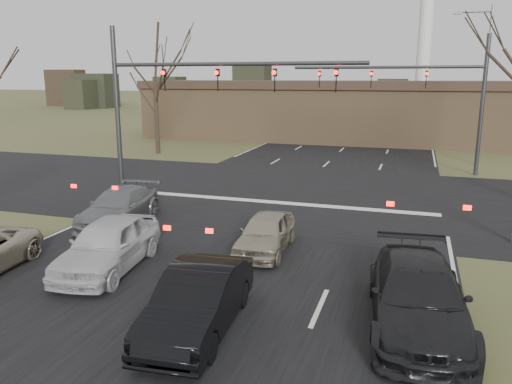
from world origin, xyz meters
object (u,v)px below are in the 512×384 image
at_px(streetlight_right_far, 483,78).
at_px(car_white_sedan, 108,244).
at_px(car_silver_ahead, 266,233).
at_px(building, 377,111).
at_px(car_grey_ahead, 119,207).
at_px(mast_arm_far, 431,88).
at_px(car_charcoal_sedan, 418,296).
at_px(car_black_hatch, 198,300).
at_px(mast_arm_near, 177,89).

distance_m(streetlight_right_far, car_white_sedan, 26.81).
bearing_deg(car_silver_ahead, streetlight_right_far, 65.41).
xyz_separation_m(building, car_grey_ahead, (-7.37, -30.06, -1.98)).
height_order(mast_arm_far, streetlight_right_far, streetlight_right_far).
distance_m(car_white_sedan, car_grey_ahead, 4.88).
xyz_separation_m(car_white_sedan, car_grey_ahead, (-2.37, 4.26, -0.10)).
relative_size(building, car_charcoal_sedan, 8.12).
distance_m(mast_arm_far, car_silver_ahead, 17.73).
bearing_deg(car_silver_ahead, car_black_hatch, -91.74).
height_order(building, streetlight_right_far, streetlight_right_far).
height_order(mast_arm_far, car_grey_ahead, mast_arm_far).
distance_m(car_white_sedan, car_silver_ahead, 4.98).
bearing_deg(car_black_hatch, car_grey_ahead, 128.47).
bearing_deg(car_silver_ahead, car_white_sedan, -146.14).
bearing_deg(building, mast_arm_near, -106.13).
distance_m(mast_arm_near, car_black_hatch, 14.14).
height_order(car_white_sedan, car_grey_ahead, car_white_sedan).
xyz_separation_m(car_white_sedan, car_black_hatch, (4.07, -2.56, -0.06)).
xyz_separation_m(mast_arm_near, streetlight_right_far, (14.55, 14.00, 0.51)).
height_order(streetlight_right_far, car_white_sedan, streetlight_right_far).
xyz_separation_m(car_grey_ahead, car_silver_ahead, (6.38, -1.32, -0.04)).
height_order(mast_arm_far, car_white_sedan, mast_arm_far).
height_order(mast_arm_near, car_grey_ahead, mast_arm_near).
height_order(mast_arm_far, car_silver_ahead, mast_arm_far).
height_order(mast_arm_near, car_charcoal_sedan, mast_arm_near).
height_order(car_black_hatch, car_grey_ahead, car_black_hatch).
distance_m(mast_arm_near, car_silver_ahead, 9.97).
xyz_separation_m(mast_arm_far, car_grey_ahead, (-11.55, -15.06, -4.33)).
height_order(mast_arm_near, mast_arm_far, same).
xyz_separation_m(mast_arm_near, car_black_hatch, (6.30, -11.88, -4.35)).
relative_size(car_black_hatch, car_silver_ahead, 1.17).
relative_size(mast_arm_near, streetlight_right_far, 1.21).
xyz_separation_m(building, mast_arm_far, (4.18, -15.00, 2.35)).
relative_size(streetlight_right_far, car_grey_ahead, 2.12).
bearing_deg(car_charcoal_sedan, building, 90.75).
relative_size(mast_arm_far, car_white_sedan, 2.43).
distance_m(mast_arm_near, streetlight_right_far, 20.20).
height_order(building, car_silver_ahead, building).
bearing_deg(car_grey_ahead, building, 69.67).
xyz_separation_m(mast_arm_far, car_charcoal_sedan, (-0.39, -20.23, -4.26)).
bearing_deg(car_grey_ahead, streetlight_right_far, 45.82).
bearing_deg(car_white_sedan, car_grey_ahead, 111.84).
xyz_separation_m(streetlight_right_far, car_black_hatch, (-8.25, -25.88, -4.86)).
height_order(car_charcoal_sedan, car_silver_ahead, car_charcoal_sedan).
bearing_deg(car_silver_ahead, mast_arm_near, 131.94).
height_order(car_white_sedan, car_black_hatch, car_white_sedan).
bearing_deg(car_grey_ahead, mast_arm_near, 81.89).
bearing_deg(mast_arm_near, car_silver_ahead, -45.65).
distance_m(building, mast_arm_near, 26.14).
bearing_deg(car_silver_ahead, car_grey_ahead, 165.90).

